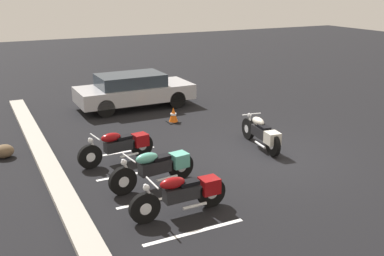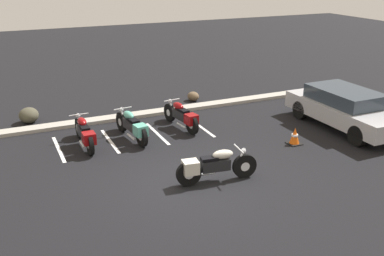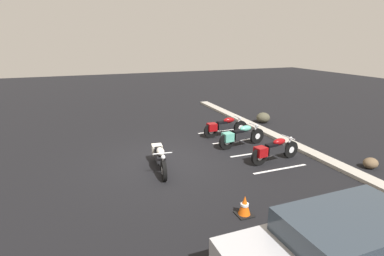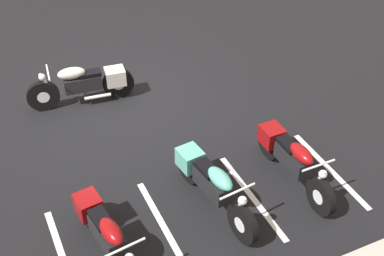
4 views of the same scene
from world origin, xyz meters
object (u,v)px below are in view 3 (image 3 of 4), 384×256
at_px(parked_bike_0, 224,127).
at_px(car_silver, 345,247).
at_px(landscape_rock_1, 263,118).
at_px(traffic_cone, 245,206).
at_px(landscape_rock_0, 371,163).
at_px(parked_bike_2, 273,150).
at_px(motorcycle_cream_featured, 160,157).
at_px(parked_bike_1, 240,136).

distance_m(parked_bike_0, car_silver, 8.49).
bearing_deg(landscape_rock_1, parked_bike_0, -66.21).
relative_size(car_silver, traffic_cone, 8.29).
bearing_deg(car_silver, landscape_rock_0, -145.87).
height_order(parked_bike_2, landscape_rock_1, parked_bike_2).
xyz_separation_m(car_silver, landscape_rock_0, (-3.35, 4.88, -0.50)).
xyz_separation_m(motorcycle_cream_featured, car_silver, (5.83, 1.75, 0.23)).
relative_size(parked_bike_1, landscape_rock_1, 3.14).
bearing_deg(landscape_rock_0, landscape_rock_1, -179.68).
relative_size(motorcycle_cream_featured, landscape_rock_1, 3.09).
bearing_deg(car_silver, parked_bike_1, -105.53).
bearing_deg(landscape_rock_1, traffic_cone, -36.91).
height_order(motorcycle_cream_featured, landscape_rock_1, motorcycle_cream_featured).
distance_m(car_silver, landscape_rock_0, 5.94).
bearing_deg(motorcycle_cream_featured, car_silver, 23.58).
xyz_separation_m(parked_bike_0, landscape_rock_0, (4.94, 3.01, -0.26)).
relative_size(parked_bike_0, landscape_rock_0, 4.18).
height_order(parked_bike_0, parked_bike_2, parked_bike_0).
xyz_separation_m(parked_bike_0, parked_bike_1, (1.47, -0.02, 0.01)).
xyz_separation_m(motorcycle_cream_featured, parked_bike_0, (-2.45, 3.62, -0.00)).
distance_m(parked_bike_1, traffic_cone, 4.99).
bearing_deg(landscape_rock_1, parked_bike_1, -47.06).
height_order(motorcycle_cream_featured, traffic_cone, motorcycle_cream_featured).
bearing_deg(parked_bike_0, car_silver, -103.53).
bearing_deg(landscape_rock_0, parked_bike_1, -138.83).
bearing_deg(parked_bike_0, parked_bike_2, -85.98).
height_order(parked_bike_1, parked_bike_2, parked_bike_1).
distance_m(landscape_rock_1, traffic_cone, 8.96).
distance_m(landscape_rock_0, landscape_rock_1, 6.25).
xyz_separation_m(parked_bike_1, car_silver, (6.81, -1.85, 0.23)).
distance_m(parked_bike_1, car_silver, 7.06).
xyz_separation_m(motorcycle_cream_featured, parked_bike_2, (0.83, 3.90, -0.01)).
distance_m(parked_bike_1, parked_bike_2, 1.83).
relative_size(parked_bike_2, landscape_rock_0, 4.14).
bearing_deg(landscape_rock_1, parked_bike_2, -30.44).
distance_m(motorcycle_cream_featured, landscape_rock_0, 7.08).
height_order(motorcycle_cream_featured, parked_bike_1, parked_bike_1).
bearing_deg(motorcycle_cream_featured, parked_bike_0, 130.96).
relative_size(parked_bike_2, traffic_cone, 4.05).
height_order(parked_bike_0, traffic_cone, parked_bike_0).
bearing_deg(parked_bike_2, car_silver, -120.70).
height_order(motorcycle_cream_featured, parked_bike_0, motorcycle_cream_featured).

